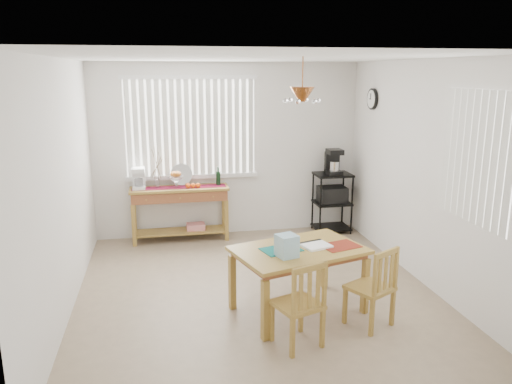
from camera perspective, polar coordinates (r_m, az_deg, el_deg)
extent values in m
cube|color=gray|center=(5.81, 0.07, -11.48)|extent=(4.00, 4.50, 0.01)
cube|color=white|center=(7.62, -3.26, 4.84)|extent=(4.00, 0.10, 2.60)
cube|color=white|center=(3.25, 7.92, -7.45)|extent=(4.00, 0.10, 2.60)
cube|color=white|center=(5.40, -21.82, 0.20)|extent=(0.10, 4.50, 2.60)
cube|color=white|center=(6.12, 19.29, 1.90)|extent=(0.10, 4.50, 2.60)
cube|color=white|center=(5.27, 0.07, 15.67)|extent=(4.00, 4.50, 0.10)
cube|color=white|center=(7.47, -7.45, 7.28)|extent=(1.90, 0.01, 1.40)
cube|color=white|center=(7.46, -14.39, 6.96)|extent=(0.07, 0.03, 1.40)
cube|color=white|center=(7.45, -13.57, 7.00)|extent=(0.07, 0.03, 1.40)
cube|color=white|center=(7.45, -12.76, 7.04)|extent=(0.07, 0.03, 1.40)
cube|color=white|center=(7.45, -11.94, 7.08)|extent=(0.07, 0.03, 1.40)
cube|color=white|center=(7.45, -11.12, 7.12)|extent=(0.07, 0.03, 1.40)
cube|color=white|center=(7.45, -10.30, 7.16)|extent=(0.07, 0.03, 1.40)
cube|color=white|center=(7.45, -9.49, 7.19)|extent=(0.07, 0.03, 1.40)
cube|color=white|center=(7.45, -8.67, 7.22)|extent=(0.07, 0.03, 1.40)
cube|color=white|center=(7.46, -7.85, 7.26)|extent=(0.07, 0.03, 1.40)
cube|color=white|center=(7.46, -7.04, 7.29)|extent=(0.07, 0.03, 1.40)
cube|color=white|center=(7.47, -6.22, 7.31)|extent=(0.07, 0.03, 1.40)
cube|color=white|center=(7.48, -5.41, 7.34)|extent=(0.07, 0.03, 1.40)
cube|color=white|center=(7.49, -4.60, 7.37)|extent=(0.07, 0.03, 1.40)
cube|color=white|center=(7.50, -3.80, 7.39)|extent=(0.07, 0.03, 1.40)
cube|color=white|center=(7.52, -2.99, 7.41)|extent=(0.07, 0.03, 1.40)
cube|color=white|center=(7.53, -2.19, 7.44)|extent=(0.07, 0.03, 1.40)
cube|color=white|center=(7.55, -1.39, 7.46)|extent=(0.07, 0.03, 1.40)
cube|color=white|center=(7.57, -0.60, 7.47)|extent=(0.07, 0.03, 1.40)
cube|color=white|center=(7.56, -7.27, 1.75)|extent=(1.98, 0.06, 0.06)
cube|color=white|center=(7.40, -7.62, 12.88)|extent=(1.98, 0.06, 0.06)
cube|color=white|center=(5.28, 23.91, 3.61)|extent=(0.01, 1.10, 1.30)
cube|color=white|center=(4.88, 27.08, 2.55)|extent=(0.03, 0.07, 1.30)
cube|color=white|center=(4.97, 26.31, 2.80)|extent=(0.03, 0.07, 1.30)
cube|color=white|center=(5.06, 25.57, 3.04)|extent=(0.03, 0.07, 1.30)
cube|color=white|center=(5.14, 24.85, 3.27)|extent=(0.03, 0.07, 1.30)
cube|color=white|center=(5.23, 24.16, 3.50)|extent=(0.03, 0.07, 1.30)
cube|color=white|center=(5.32, 23.49, 3.71)|extent=(0.03, 0.07, 1.30)
cube|color=white|center=(5.41, 22.84, 3.92)|extent=(0.03, 0.07, 1.30)
cube|color=white|center=(5.50, 22.22, 4.12)|extent=(0.03, 0.07, 1.30)
cube|color=white|center=(5.59, 21.61, 4.32)|extent=(0.03, 0.07, 1.30)
cube|color=white|center=(5.68, 21.02, 4.51)|extent=(0.03, 0.07, 1.30)
cylinder|color=black|center=(7.36, 13.17, 10.31)|extent=(0.04, 0.30, 0.30)
cylinder|color=white|center=(7.35, 13.01, 10.31)|extent=(0.01, 0.25, 0.25)
cylinder|color=brown|center=(4.86, 5.35, 13.19)|extent=(0.01, 0.01, 0.34)
cone|color=brown|center=(4.86, 5.31, 11.07)|extent=(0.24, 0.24, 0.14)
sphere|color=white|center=(4.91, 7.11, 10.35)|extent=(0.05, 0.05, 0.05)
sphere|color=white|center=(5.02, 5.74, 10.45)|extent=(0.05, 0.05, 0.05)
sphere|color=white|center=(4.98, 3.94, 10.46)|extent=(0.05, 0.05, 0.05)
sphere|color=white|center=(4.82, 3.43, 10.37)|extent=(0.05, 0.05, 0.05)
sphere|color=white|center=(4.71, 4.82, 10.26)|extent=(0.05, 0.05, 0.05)
sphere|color=white|center=(4.75, 6.70, 10.25)|extent=(0.05, 0.05, 0.05)
cube|color=#A58137|center=(7.39, -8.76, 0.38)|extent=(1.43, 0.40, 0.04)
cube|color=brown|center=(7.41, -8.73, -0.36)|extent=(1.38, 0.37, 0.14)
cube|color=#A58137|center=(7.37, -13.80, -3.75)|extent=(0.05, 0.05, 0.62)
cube|color=#A58137|center=(7.42, -3.38, -3.26)|extent=(0.05, 0.05, 0.62)
cube|color=#A58137|center=(7.67, -13.70, -3.06)|extent=(0.05, 0.05, 0.62)
cube|color=#A58137|center=(7.72, -3.69, -2.60)|extent=(0.05, 0.05, 0.62)
cube|color=#A58137|center=(7.57, -8.58, -4.44)|extent=(1.33, 0.35, 0.03)
cube|color=red|center=(7.56, -6.90, -3.94)|extent=(0.27, 0.20, 0.09)
cube|color=maroon|center=(7.39, -8.76, 0.54)|extent=(1.36, 0.22, 0.01)
cube|color=white|center=(7.39, -13.22, 0.49)|extent=(0.18, 0.21, 0.04)
cube|color=white|center=(7.43, -13.24, 1.45)|extent=(0.18, 0.07, 0.27)
cube|color=white|center=(7.32, -13.33, 2.44)|extent=(0.18, 0.20, 0.06)
cylinder|color=white|center=(7.34, -13.26, 1.05)|extent=(0.12, 0.12, 0.12)
cylinder|color=white|center=(7.36, -9.12, 0.81)|extent=(0.04, 0.04, 0.09)
cone|color=white|center=(7.34, -9.14, 1.46)|extent=(0.23, 0.23, 0.08)
sphere|color=#B13217|center=(7.33, -8.82, 2.06)|extent=(0.07, 0.07, 0.07)
sphere|color=#B13217|center=(7.36, -9.00, 2.11)|extent=(0.07, 0.07, 0.07)
sphere|color=#B13217|center=(7.36, -9.35, 2.09)|extent=(0.07, 0.07, 0.07)
sphere|color=#B13217|center=(7.32, -9.52, 2.03)|extent=(0.07, 0.07, 0.07)
sphere|color=#B13217|center=(7.29, -9.33, 1.97)|extent=(0.07, 0.07, 0.07)
sphere|color=#B13217|center=(7.29, -8.98, 1.99)|extent=(0.07, 0.07, 0.07)
sphere|color=#E94F0C|center=(7.32, -7.77, 0.71)|extent=(0.07, 0.07, 0.07)
sphere|color=#E94F0C|center=(7.32, -7.21, 0.74)|extent=(0.07, 0.07, 0.07)
sphere|color=#E94F0C|center=(7.32, -6.65, 0.76)|extent=(0.07, 0.07, 0.07)
cylinder|color=silver|center=(7.51, -8.52, 2.01)|extent=(0.32, 0.08, 0.32)
cylinder|color=white|center=(7.41, -11.22, 0.96)|extent=(0.07, 0.07, 0.13)
cylinder|color=#4C3823|center=(7.36, -11.31, 2.97)|extent=(0.08, 0.04, 0.40)
cylinder|color=#4C3823|center=(7.36, -11.32, 3.14)|extent=(0.12, 0.05, 0.43)
cylinder|color=#4C3823|center=(7.37, -11.30, 2.80)|extent=(0.16, 0.07, 0.32)
cylinder|color=#4C3823|center=(7.35, -11.33, 3.31)|extent=(0.05, 0.02, 0.49)
cylinder|color=#4C3823|center=(7.37, -11.30, 2.73)|extent=(0.20, 0.09, 0.28)
cylinder|color=black|center=(7.45, -4.33, 1.57)|extent=(0.07, 0.07, 0.21)
cylinder|color=black|center=(7.42, -4.35, 2.61)|extent=(0.03, 0.03, 0.07)
cylinder|color=black|center=(7.61, 7.38, -1.69)|extent=(0.03, 0.03, 0.93)
cylinder|color=black|center=(7.78, 10.90, -1.48)|extent=(0.03, 0.03, 0.93)
cylinder|color=black|center=(7.97, 6.49, -0.95)|extent=(0.03, 0.03, 0.93)
cylinder|color=black|center=(8.14, 9.88, -0.78)|extent=(0.03, 0.03, 0.93)
cube|color=black|center=(7.77, 8.79, 1.99)|extent=(0.55, 0.44, 0.03)
cube|color=black|center=(7.87, 8.67, -1.22)|extent=(0.55, 0.44, 0.03)
cube|color=black|center=(7.98, 8.57, -3.99)|extent=(0.55, 0.44, 0.03)
cube|color=black|center=(7.84, 8.71, -0.27)|extent=(0.42, 0.33, 0.24)
cube|color=black|center=(7.74, 8.85, 2.27)|extent=(0.22, 0.26, 0.05)
cube|color=black|center=(7.80, 8.68, 3.38)|extent=(0.22, 0.09, 0.33)
cube|color=black|center=(7.69, 8.94, 4.59)|extent=(0.22, 0.24, 0.08)
cylinder|color=silver|center=(7.71, 8.91, 2.97)|extent=(0.14, 0.14, 0.14)
cube|color=#A58137|center=(5.18, 4.92, -6.63)|extent=(1.48, 1.17, 0.04)
cube|color=brown|center=(5.19, 4.91, -7.11)|extent=(1.36, 1.05, 0.06)
cube|color=#A58137|center=(4.76, 1.05, -13.37)|extent=(0.08, 0.08, 0.60)
cube|color=#A58137|center=(5.38, 12.36, -10.41)|extent=(0.08, 0.08, 0.60)
cube|color=#A58137|center=(5.34, -2.73, -10.25)|extent=(0.08, 0.08, 0.60)
cube|color=#A58137|center=(5.90, 7.84, -8.00)|extent=(0.08, 0.08, 0.60)
cube|color=#126661|center=(5.11, 2.89, -6.60)|extent=(0.45, 0.38, 0.01)
cube|color=maroon|center=(5.29, 9.57, -6.08)|extent=(0.45, 0.38, 0.01)
cube|color=white|center=(5.23, 6.92, -6.12)|extent=(0.33, 0.29, 0.02)
cube|color=black|center=(5.32, 6.19, -5.72)|extent=(0.27, 0.11, 0.03)
cube|color=#90BDD2|center=(4.91, 3.54, -6.16)|extent=(0.23, 0.23, 0.22)
cube|color=#A58137|center=(4.67, 4.74, -12.70)|extent=(0.50, 0.50, 0.04)
cube|color=#A58137|center=(4.97, 5.15, -13.67)|extent=(0.05, 0.05, 0.38)
cube|color=#A58137|center=(4.80, 1.83, -14.66)|extent=(0.05, 0.05, 0.38)
cube|color=#A58137|center=(4.73, 7.60, -15.20)|extent=(0.05, 0.05, 0.38)
cube|color=#A58137|center=(4.56, 4.18, -16.33)|extent=(0.05, 0.05, 0.38)
cube|color=#A58137|center=(4.53, 7.84, -10.38)|extent=(0.04, 0.04, 0.42)
cube|color=#A58137|center=(4.35, 4.35, -11.37)|extent=(0.04, 0.04, 0.42)
cube|color=#A58137|center=(4.37, 6.20, -8.66)|extent=(0.34, 0.15, 0.06)
cube|color=#A58137|center=(4.50, 7.09, -10.84)|extent=(0.04, 0.03, 0.34)
cube|color=#A58137|center=(4.45, 6.13, -11.12)|extent=(0.04, 0.03, 0.34)
cube|color=#A58137|center=(4.40, 5.15, -11.40)|extent=(0.04, 0.03, 0.34)
cube|color=#A58137|center=(5.11, 12.87, -10.62)|extent=(0.52, 0.52, 0.04)
cube|color=#A58137|center=(5.41, 12.43, -11.60)|extent=(0.05, 0.05, 0.37)
cube|color=#A58137|center=(5.17, 10.13, -12.69)|extent=(0.05, 0.05, 0.37)
cube|color=#A58137|center=(5.24, 15.33, -12.65)|extent=(0.05, 0.05, 0.37)
cube|color=#A58137|center=(5.00, 13.09, -13.85)|extent=(0.05, 0.05, 0.37)
cube|color=#A58137|center=(5.06, 15.72, -8.26)|extent=(0.04, 0.04, 0.42)
cube|color=#A58137|center=(4.81, 13.45, -9.30)|extent=(0.04, 0.04, 0.42)
cube|color=#A58137|center=(4.87, 14.75, -6.78)|extent=(0.32, 0.19, 0.05)
cube|color=#A58137|center=(5.01, 15.22, -8.71)|extent=(0.04, 0.03, 0.34)
cube|color=#A58137|center=(4.94, 14.60, -8.99)|extent=(0.04, 0.03, 0.34)
cube|color=#A58137|center=(4.87, 13.96, -9.29)|extent=(0.04, 0.03, 0.34)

